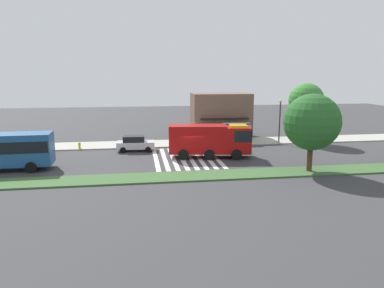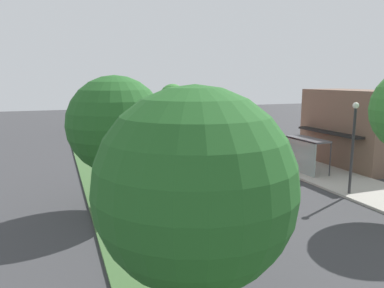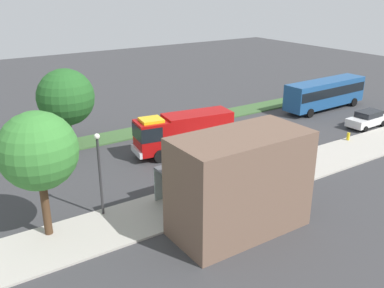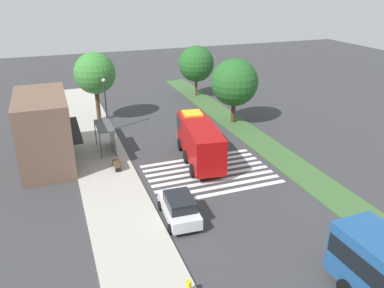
{
  "view_description": "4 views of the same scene",
  "coord_description": "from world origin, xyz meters",
  "px_view_note": "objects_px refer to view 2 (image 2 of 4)",
  "views": [
    {
      "loc": [
        -5.71,
        -37.03,
        8.86
      ],
      "look_at": [
        -0.08,
        0.6,
        1.36
      ],
      "focal_mm": 34.15,
      "sensor_mm": 36.0,
      "label": 1
    },
    {
      "loc": [
        28.26,
        -9.95,
        6.83
      ],
      "look_at": [
        0.97,
        0.25,
        1.69
      ],
      "focal_mm": 34.31,
      "sensor_mm": 36.0,
      "label": 2
    },
    {
      "loc": [
        20.47,
        29.31,
        13.96
      ],
      "look_at": [
        1.95,
        1.5,
        1.33
      ],
      "focal_mm": 40.15,
      "sensor_mm": 36.0,
      "label": 3
    },
    {
      "loc": [
        -26.48,
        11.09,
        14.51
      ],
      "look_at": [
        1.99,
        0.5,
        1.58
      ],
      "focal_mm": 36.15,
      "sensor_mm": 36.0,
      "label": 4
    }
  ],
  "objects_px": {
    "parked_car_mid": "(206,138)",
    "median_tree_far_west": "(116,125)",
    "fire_hydrant": "(198,133)",
    "parked_car_west": "(172,125)",
    "bus_stop_shelter": "(304,148)",
    "fire_truck": "(192,143)",
    "street_lamp": "(353,140)",
    "transit_bus": "(117,117)",
    "bench_near_shelter": "(273,155)",
    "median_tree_west": "(195,188)",
    "sidewalk_tree_far_west": "(173,97)"
  },
  "relations": [
    {
      "from": "fire_truck",
      "to": "transit_bus",
      "type": "xyz_separation_m",
      "value": [
        -21.23,
        -2.4,
        0.06
      ]
    },
    {
      "from": "median_tree_far_west",
      "to": "median_tree_west",
      "type": "distance_m",
      "value": 11.3
    },
    {
      "from": "sidewalk_tree_far_west",
      "to": "fire_hydrant",
      "type": "relative_size",
      "value": 8.65
    },
    {
      "from": "sidewalk_tree_far_west",
      "to": "parked_car_mid",
      "type": "bearing_deg",
      "value": -6.92
    },
    {
      "from": "parked_car_west",
      "to": "transit_bus",
      "type": "relative_size",
      "value": 0.42
    },
    {
      "from": "parked_car_mid",
      "to": "transit_bus",
      "type": "height_order",
      "value": "transit_bus"
    },
    {
      "from": "transit_bus",
      "to": "sidewalk_tree_far_west",
      "type": "relative_size",
      "value": 1.87
    },
    {
      "from": "bench_near_shelter",
      "to": "fire_hydrant",
      "type": "bearing_deg",
      "value": -176.96
    },
    {
      "from": "fire_truck",
      "to": "bench_near_shelter",
      "type": "height_order",
      "value": "fire_truck"
    },
    {
      "from": "parked_car_west",
      "to": "sidewalk_tree_far_west",
      "type": "relative_size",
      "value": 0.78
    },
    {
      "from": "bench_near_shelter",
      "to": "sidewalk_tree_far_west",
      "type": "relative_size",
      "value": 0.26
    },
    {
      "from": "fire_truck",
      "to": "parked_car_mid",
      "type": "distance_m",
      "value": 9.27
    },
    {
      "from": "fire_truck",
      "to": "sidewalk_tree_far_west",
      "type": "distance_m",
      "value": 27.07
    },
    {
      "from": "sidewalk_tree_far_west",
      "to": "median_tree_west",
      "type": "xyz_separation_m",
      "value": [
        44.94,
        -13.66,
        0.2
      ]
    },
    {
      "from": "median_tree_west",
      "to": "fire_truck",
      "type": "bearing_deg",
      "value": 159.67
    },
    {
      "from": "fire_truck",
      "to": "median_tree_west",
      "type": "height_order",
      "value": "median_tree_west"
    },
    {
      "from": "parked_car_mid",
      "to": "fire_hydrant",
      "type": "distance_m",
      "value": 6.68
    },
    {
      "from": "parked_car_mid",
      "to": "median_tree_far_west",
      "type": "relative_size",
      "value": 0.63
    },
    {
      "from": "bench_near_shelter",
      "to": "fire_hydrant",
      "type": "xyz_separation_m",
      "value": [
        -15.06,
        -0.8,
        -0.1
      ]
    },
    {
      "from": "parked_car_mid",
      "to": "fire_truck",
      "type": "bearing_deg",
      "value": -26.1
    },
    {
      "from": "parked_car_mid",
      "to": "bench_near_shelter",
      "type": "bearing_deg",
      "value": 19.33
    },
    {
      "from": "parked_car_mid",
      "to": "sidewalk_tree_far_west",
      "type": "xyz_separation_m",
      "value": [
        -18.11,
        2.2,
        3.3
      ]
    },
    {
      "from": "transit_bus",
      "to": "fire_hydrant",
      "type": "height_order",
      "value": "transit_bus"
    },
    {
      "from": "fire_truck",
      "to": "median_tree_west",
      "type": "distance_m",
      "value": 20.19
    },
    {
      "from": "bus_stop_shelter",
      "to": "transit_bus",
      "type": "bearing_deg",
      "value": -160.06
    },
    {
      "from": "street_lamp",
      "to": "parked_car_west",
      "type": "bearing_deg",
      "value": -176.51
    },
    {
      "from": "bench_near_shelter",
      "to": "median_tree_far_west",
      "type": "height_order",
      "value": "median_tree_far_west"
    },
    {
      "from": "parked_car_west",
      "to": "street_lamp",
      "type": "xyz_separation_m",
      "value": [
        29.52,
        1.8,
        2.51
      ]
    },
    {
      "from": "parked_car_west",
      "to": "bus_stop_shelter",
      "type": "distance_m",
      "value": 24.35
    },
    {
      "from": "sidewalk_tree_far_west",
      "to": "median_tree_far_west",
      "type": "bearing_deg",
      "value": -22.1
    },
    {
      "from": "parked_car_mid",
      "to": "street_lamp",
      "type": "relative_size",
      "value": 0.8
    },
    {
      "from": "street_lamp",
      "to": "fire_hydrant",
      "type": "xyz_separation_m",
      "value": [
        -24.38,
        -0.1,
        -2.89
      ]
    },
    {
      "from": "parked_car_west",
      "to": "bench_near_shelter",
      "type": "bearing_deg",
      "value": 4.94
    },
    {
      "from": "bench_near_shelter",
      "to": "fire_hydrant",
      "type": "height_order",
      "value": "bench_near_shelter"
    },
    {
      "from": "bus_stop_shelter",
      "to": "street_lamp",
      "type": "distance_m",
      "value": 5.57
    },
    {
      "from": "fire_truck",
      "to": "median_tree_west",
      "type": "relative_size",
      "value": 1.36
    },
    {
      "from": "parked_car_mid",
      "to": "transit_bus",
      "type": "xyz_separation_m",
      "value": [
        -13.2,
        -6.89,
        1.13
      ]
    },
    {
      "from": "transit_bus",
      "to": "median_tree_west",
      "type": "relative_size",
      "value": 1.72
    },
    {
      "from": "street_lamp",
      "to": "fire_hydrant",
      "type": "relative_size",
      "value": 7.71
    },
    {
      "from": "bus_stop_shelter",
      "to": "fire_hydrant",
      "type": "xyz_separation_m",
      "value": [
        -19.06,
        -0.77,
        -1.4
      ]
    },
    {
      "from": "bus_stop_shelter",
      "to": "median_tree_far_west",
      "type": "relative_size",
      "value": 0.51
    },
    {
      "from": "parked_car_mid",
      "to": "median_tree_far_west",
      "type": "xyz_separation_m",
      "value": [
        15.53,
        -11.46,
        3.65
      ]
    },
    {
      "from": "street_lamp",
      "to": "median_tree_west",
      "type": "distance_m",
      "value": 16.0
    },
    {
      "from": "median_tree_far_west",
      "to": "median_tree_west",
      "type": "bearing_deg",
      "value": -0.0
    },
    {
      "from": "fire_truck",
      "to": "street_lamp",
      "type": "distance_m",
      "value": 11.82
    },
    {
      "from": "transit_bus",
      "to": "bus_stop_shelter",
      "type": "relative_size",
      "value": 3.23
    },
    {
      "from": "parked_car_west",
      "to": "street_lamp",
      "type": "bearing_deg",
      "value": 1.37
    },
    {
      "from": "fire_truck",
      "to": "median_tree_far_west",
      "type": "height_order",
      "value": "median_tree_far_west"
    },
    {
      "from": "parked_car_mid",
      "to": "fire_hydrant",
      "type": "xyz_separation_m",
      "value": [
        -6.45,
        1.7,
        -0.41
      ]
    },
    {
      "from": "transit_bus",
      "to": "street_lamp",
      "type": "height_order",
      "value": "street_lamp"
    }
  ]
}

